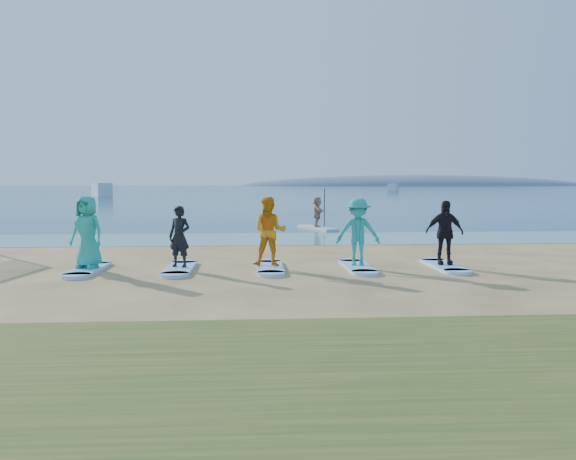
{
  "coord_description": "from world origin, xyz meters",
  "views": [
    {
      "loc": [
        0.15,
        -12.44,
        2.36
      ],
      "look_at": [
        1.1,
        2.0,
        1.1
      ],
      "focal_mm": 35.0,
      "sensor_mm": 36.0,
      "label": 1
    }
  ],
  "objects": [
    {
      "name": "ground",
      "position": [
        0.0,
        0.0,
        0.0
      ],
      "size": [
        600.0,
        600.0,
        0.0
      ],
      "primitive_type": "plane",
      "color": "tan",
      "rests_on": "ground"
    },
    {
      "name": "shallow_water",
      "position": [
        0.0,
        10.5,
        0.01
      ],
      "size": [
        600.0,
        600.0,
        0.0
      ],
      "primitive_type": "plane",
      "color": "teal",
      "rests_on": "ground"
    },
    {
      "name": "ocean",
      "position": [
        0.0,
        160.0,
        0.01
      ],
      "size": [
        600.0,
        600.0,
        0.0
      ],
      "primitive_type": "plane",
      "color": "navy",
      "rests_on": "ground"
    },
    {
      "name": "island_ridge",
      "position": [
        95.0,
        300.0,
        0.0
      ],
      "size": [
        220.0,
        56.0,
        18.0
      ],
      "primitive_type": "ellipsoid",
      "color": "slate",
      "rests_on": "ground"
    },
    {
      "name": "paddleboard",
      "position": [
        3.41,
        15.03,
        0.06
      ],
      "size": [
        1.8,
        3.04,
        0.12
      ],
      "primitive_type": "cube",
      "rotation": [
        0.0,
        0.0,
        0.39
      ],
      "color": "silver",
      "rests_on": "ground"
    },
    {
      "name": "paddleboarder",
      "position": [
        3.41,
        15.03,
        0.86
      ],
      "size": [
        0.48,
        1.39,
        1.49
      ],
      "primitive_type": "imported",
      "rotation": [
        0.0,
        0.0,
        1.6
      ],
      "color": "tan",
      "rests_on": "paddleboard"
    },
    {
      "name": "boat_offshore_a",
      "position": [
        -23.28,
        77.52,
        0.0
      ],
      "size": [
        4.77,
        7.39,
        2.13
      ],
      "primitive_type": "cube",
      "rotation": [
        0.0,
        0.0,
        0.4
      ],
      "color": "silver",
      "rests_on": "ground"
    },
    {
      "name": "boat_offshore_b",
      "position": [
        33.99,
        119.65,
        0.0
      ],
      "size": [
        4.09,
        6.47,
        1.75
      ],
      "primitive_type": "cube",
      "rotation": [
        0.0,
        0.0,
        -0.37
      ],
      "color": "silver",
      "rests_on": "ground"
    },
    {
      "name": "surfboard_0",
      "position": [
        -4.14,
        2.5,
        0.04
      ],
      "size": [
        0.7,
        2.2,
        0.09
      ],
      "primitive_type": "cube",
      "color": "#A4CDFF",
      "rests_on": "ground"
    },
    {
      "name": "student_0",
      "position": [
        -4.14,
        2.5,
        1.04
      ],
      "size": [
        1.08,
        0.89,
        1.89
      ],
      "primitive_type": "imported",
      "rotation": [
        0.0,
        0.0,
        -0.37
      ],
      "color": "teal",
      "rests_on": "surfboard_0"
    },
    {
      "name": "surfboard_1",
      "position": [
        -1.75,
        2.5,
        0.04
      ],
      "size": [
        0.7,
        2.2,
        0.09
      ],
      "primitive_type": "cube",
      "color": "#A4CDFF",
      "rests_on": "ground"
    },
    {
      "name": "student_1",
      "position": [
        -1.75,
        2.5,
        0.9
      ],
      "size": [
        0.69,
        0.57,
        1.62
      ],
      "primitive_type": "imported",
      "rotation": [
        0.0,
        0.0,
        -0.36
      ],
      "color": "black",
      "rests_on": "surfboard_1"
    },
    {
      "name": "surfboard_2",
      "position": [
        0.64,
        2.5,
        0.04
      ],
      "size": [
        0.7,
        2.2,
        0.09
      ],
      "primitive_type": "cube",
      "color": "#A4CDFF",
      "rests_on": "ground"
    },
    {
      "name": "student_2",
      "position": [
        0.64,
        2.5,
        1.02
      ],
      "size": [
        0.99,
        0.82,
        1.86
      ],
      "primitive_type": "imported",
      "rotation": [
        0.0,
        0.0,
        -0.14
      ],
      "color": "orange",
      "rests_on": "surfboard_2"
    },
    {
      "name": "surfboard_3",
      "position": [
        3.03,
        2.5,
        0.04
      ],
      "size": [
        0.7,
        2.2,
        0.09
      ],
      "primitive_type": "cube",
      "color": "#A4CDFF",
      "rests_on": "ground"
    },
    {
      "name": "student_3",
      "position": [
        3.03,
        2.5,
        1.0
      ],
      "size": [
        1.25,
        0.81,
        1.82
      ],
      "primitive_type": "imported",
      "rotation": [
        0.0,
        0.0,
        -0.12
      ],
      "color": "teal",
      "rests_on": "surfboard_3"
    },
    {
      "name": "surfboard_4",
      "position": [
        5.42,
        2.5,
        0.04
      ],
      "size": [
        0.7,
        2.2,
        0.09
      ],
      "primitive_type": "cube",
      "color": "#A4CDFF",
      "rests_on": "ground"
    },
    {
      "name": "student_4",
      "position": [
        5.42,
        2.5,
        0.97
      ],
      "size": [
        1.06,
        0.51,
        1.75
      ],
      "primitive_type": "imported",
      "rotation": [
        0.0,
        0.0,
        -0.08
      ],
      "color": "black",
      "rests_on": "surfboard_4"
    }
  ]
}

